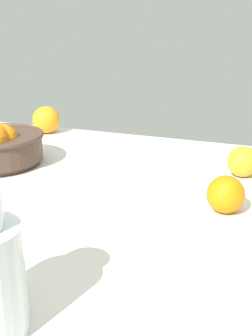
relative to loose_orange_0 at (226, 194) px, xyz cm
name	(u,v)px	position (x,y,z in cm)	size (l,w,h in cm)	color
ground_plane	(120,204)	(-21.22, -0.68, -5.10)	(142.25, 101.52, 3.00)	silver
loose_orange_0	(226,194)	(0.00, 0.00, 0.00)	(7.20, 7.20, 7.20)	orange
loose_orange_2	(243,162)	(0.10, 22.11, -0.01)	(7.19, 7.19, 7.19)	orange
loose_orange_4	(46,120)	(-64.87, 41.70, 0.79)	(8.78, 8.78, 8.78)	orange
herb_sprig_1	(239,160)	(-2.07, 33.83, -3.34)	(7.04, 4.44, 0.89)	#357F38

